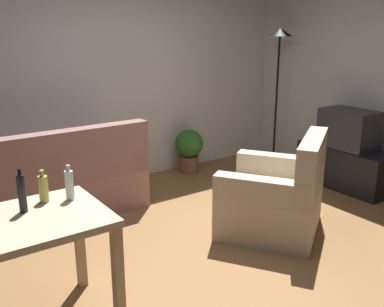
{
  "coord_description": "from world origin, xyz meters",
  "views": [
    {
      "loc": [
        -2.05,
        -2.54,
        1.84
      ],
      "look_at": [
        0.1,
        0.5,
        0.75
      ],
      "focal_mm": 40.95,
      "sensor_mm": 36.0,
      "label": 1
    }
  ],
  "objects_px": {
    "armchair": "(277,198)",
    "bottle_squat": "(43,188)",
    "bottle_clear": "(69,185)",
    "couch": "(54,186)",
    "bottle_dark": "(22,193)",
    "tv_stand": "(345,167)",
    "desk": "(3,242)",
    "potted_plant": "(189,148)",
    "torchiere_lamp": "(279,59)",
    "tv": "(349,129)"
  },
  "relations": [
    {
      "from": "armchair",
      "to": "bottle_squat",
      "type": "relative_size",
      "value": 5.73
    },
    {
      "from": "armchair",
      "to": "bottle_clear",
      "type": "bearing_deg",
      "value": -33.42
    },
    {
      "from": "couch",
      "to": "bottle_squat",
      "type": "xyz_separation_m",
      "value": [
        -0.51,
        -1.46,
        0.54
      ]
    },
    {
      "from": "bottle_squat",
      "to": "bottle_dark",
      "type": "bearing_deg",
      "value": -149.79
    },
    {
      "from": "couch",
      "to": "armchair",
      "type": "bearing_deg",
      "value": 135.57
    },
    {
      "from": "tv_stand",
      "to": "desk",
      "type": "relative_size",
      "value": 0.91
    },
    {
      "from": "desk",
      "to": "bottle_squat",
      "type": "bearing_deg",
      "value": 32.17
    },
    {
      "from": "desk",
      "to": "bottle_clear",
      "type": "distance_m",
      "value": 0.52
    },
    {
      "from": "bottle_clear",
      "to": "bottle_squat",
      "type": "bearing_deg",
      "value": 158.07
    },
    {
      "from": "potted_plant",
      "to": "bottle_squat",
      "type": "distance_m",
      "value": 3.0
    },
    {
      "from": "bottle_squat",
      "to": "armchair",
      "type": "bearing_deg",
      "value": -1.83
    },
    {
      "from": "bottle_squat",
      "to": "bottle_clear",
      "type": "xyz_separation_m",
      "value": [
        0.15,
        -0.06,
        0.01
      ]
    },
    {
      "from": "tv_stand",
      "to": "couch",
      "type": "bearing_deg",
      "value": 69.12
    },
    {
      "from": "tv_stand",
      "to": "bottle_clear",
      "type": "height_order",
      "value": "bottle_clear"
    },
    {
      "from": "armchair",
      "to": "bottle_clear",
      "type": "height_order",
      "value": "bottle_clear"
    },
    {
      "from": "desk",
      "to": "potted_plant",
      "type": "height_order",
      "value": "desk"
    },
    {
      "from": "torchiere_lamp",
      "to": "potted_plant",
      "type": "xyz_separation_m",
      "value": [
        -1.2,
        0.33,
        -1.08
      ]
    },
    {
      "from": "torchiere_lamp",
      "to": "bottle_clear",
      "type": "bearing_deg",
      "value": -156.22
    },
    {
      "from": "tv_stand",
      "to": "bottle_squat",
      "type": "bearing_deg",
      "value": 94.72
    },
    {
      "from": "desk",
      "to": "bottle_clear",
      "type": "bearing_deg",
      "value": 16.44
    },
    {
      "from": "potted_plant",
      "to": "armchair",
      "type": "distance_m",
      "value": 1.86
    },
    {
      "from": "potted_plant",
      "to": "bottle_clear",
      "type": "relative_size",
      "value": 2.45
    },
    {
      "from": "torchiere_lamp",
      "to": "armchair",
      "type": "bearing_deg",
      "value": -134.75
    },
    {
      "from": "tv_stand",
      "to": "desk",
      "type": "height_order",
      "value": "desk"
    },
    {
      "from": "potted_plant",
      "to": "bottle_clear",
      "type": "xyz_separation_m",
      "value": [
        -2.22,
        -1.83,
        0.53
      ]
    },
    {
      "from": "torchiere_lamp",
      "to": "bottle_squat",
      "type": "distance_m",
      "value": 3.89
    },
    {
      "from": "bottle_squat",
      "to": "bottle_clear",
      "type": "bearing_deg",
      "value": -21.93
    },
    {
      "from": "couch",
      "to": "torchiere_lamp",
      "type": "distance_m",
      "value": 3.25
    },
    {
      "from": "tv",
      "to": "bottle_clear",
      "type": "xyz_separation_m",
      "value": [
        -3.43,
        -0.35,
        0.16
      ]
    },
    {
      "from": "tv",
      "to": "desk",
      "type": "distance_m",
      "value": 3.92
    },
    {
      "from": "tv",
      "to": "bottle_squat",
      "type": "relative_size",
      "value": 2.83
    },
    {
      "from": "bottle_clear",
      "to": "bottle_dark",
      "type": "bearing_deg",
      "value": -174.48
    },
    {
      "from": "tv_stand",
      "to": "potted_plant",
      "type": "bearing_deg",
      "value": 39.12
    },
    {
      "from": "tv_stand",
      "to": "potted_plant",
      "type": "distance_m",
      "value": 1.91
    },
    {
      "from": "bottle_clear",
      "to": "armchair",
      "type": "bearing_deg",
      "value": -0.19
    },
    {
      "from": "couch",
      "to": "torchiere_lamp",
      "type": "relative_size",
      "value": 0.97
    },
    {
      "from": "tv",
      "to": "armchair",
      "type": "distance_m",
      "value": 1.59
    },
    {
      "from": "couch",
      "to": "bottle_dark",
      "type": "height_order",
      "value": "bottle_dark"
    },
    {
      "from": "torchiere_lamp",
      "to": "bottle_dark",
      "type": "relative_size",
      "value": 6.56
    },
    {
      "from": "armchair",
      "to": "bottle_squat",
      "type": "xyz_separation_m",
      "value": [
        -2.07,
        0.07,
        0.53
      ]
    },
    {
      "from": "couch",
      "to": "bottle_clear",
      "type": "bearing_deg",
      "value": 76.62
    },
    {
      "from": "desk",
      "to": "bottle_dark",
      "type": "distance_m",
      "value": 0.3
    },
    {
      "from": "tv_stand",
      "to": "desk",
      "type": "xyz_separation_m",
      "value": [
        -3.88,
        -0.49,
        0.41
      ]
    },
    {
      "from": "couch",
      "to": "potted_plant",
      "type": "relative_size",
      "value": 3.09
    },
    {
      "from": "potted_plant",
      "to": "bottle_dark",
      "type": "xyz_separation_m",
      "value": [
        -2.52,
        -1.86,
        0.55
      ]
    },
    {
      "from": "armchair",
      "to": "bottle_squat",
      "type": "height_order",
      "value": "bottle_squat"
    },
    {
      "from": "tv",
      "to": "bottle_dark",
      "type": "xyz_separation_m",
      "value": [
        -3.73,
        -0.38,
        0.18
      ]
    },
    {
      "from": "tv",
      "to": "bottle_dark",
      "type": "relative_size",
      "value": 2.17
    },
    {
      "from": "tv",
      "to": "bottle_clear",
      "type": "height_order",
      "value": "bottle_clear"
    },
    {
      "from": "couch",
      "to": "tv_stand",
      "type": "xyz_separation_m",
      "value": [
        3.06,
        -1.17,
        -0.07
      ]
    }
  ]
}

